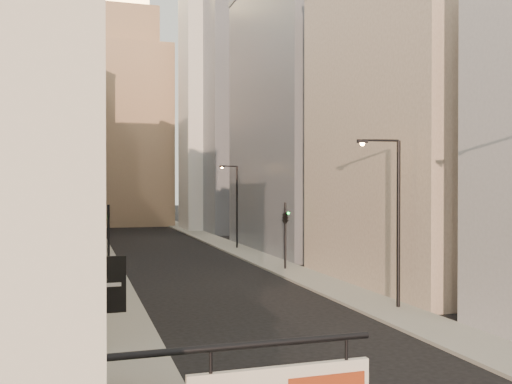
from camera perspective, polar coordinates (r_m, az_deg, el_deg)
name	(u,v)px	position (r m, az deg, el deg)	size (l,w,h in m)	color
sidewalk_left	(96,250)	(56.80, -15.71, -5.60)	(3.00, 140.00, 0.15)	gray
sidewalk_right	(228,246)	(58.63, -2.85, -5.38)	(3.00, 140.00, 0.15)	gray
left_bldg_grey	(20,132)	(43.79, -22.50, 5.55)	(8.00, 16.00, 20.00)	#96959A
left_bldg_tan	(38,163)	(61.62, -20.99, 2.72)	(8.00, 18.00, 17.00)	#A48161
left_bldg_wingrid	(48,143)	(81.75, -20.11, 4.65)	(8.00, 20.00, 24.00)	gray
right_bldg_beige	(411,126)	(37.52, 15.25, 6.41)	(8.00, 16.00, 20.00)	gray
right_bldg_wingrid	(296,116)	(55.66, 3.99, 7.63)	(8.00, 20.00, 26.00)	gray
highrise	(264,53)	(85.86, 0.83, 13.72)	(21.00, 23.00, 51.20)	gray
clock_tower	(124,115)	(94.41, -13.03, 7.56)	(14.00, 14.00, 44.90)	#A48161
white_tower	(211,99)	(82.43, -4.53, 9.27)	(8.00, 8.00, 41.50)	silver
streetlamp_mid	(394,213)	(29.23, 13.66, -2.03)	(2.22, 0.55, 8.51)	black
streetlamp_far	(235,202)	(55.72, -2.09, -0.96)	(2.03, 0.95, 8.17)	black
traffic_light_left	(108,228)	(37.59, -14.54, -3.53)	(0.55, 0.45, 5.00)	black
traffic_light_right	(285,217)	(41.72, 2.94, -2.52)	(0.77, 0.77, 5.00)	black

